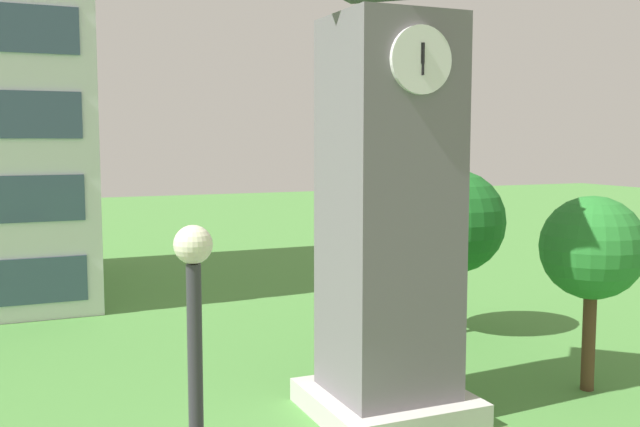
% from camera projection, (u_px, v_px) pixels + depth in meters
% --- Properties ---
extents(clock_tower, '(3.86, 3.86, 12.02)m').
position_uv_depth(clock_tower, '(389.00, 205.00, 18.37)').
color(clock_tower, slate).
rests_on(clock_tower, ground).
extents(tree_streetside, '(3.74, 3.74, 6.00)m').
position_uv_depth(tree_streetside, '(453.00, 222.00, 26.30)').
color(tree_streetside, '#513823').
rests_on(tree_streetside, ground).
extents(tree_near_tower, '(2.89, 2.89, 5.52)m').
position_uv_depth(tree_near_tower, '(592.00, 249.00, 20.31)').
color(tree_near_tower, '#513823').
rests_on(tree_near_tower, ground).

